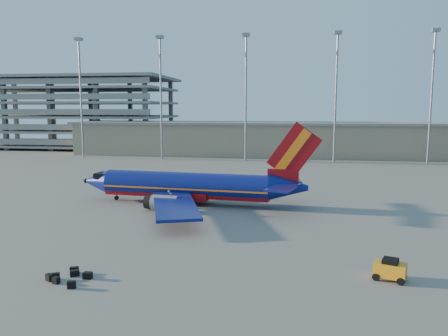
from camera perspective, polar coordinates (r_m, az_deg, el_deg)
The scene contains 7 objects.
ground at distance 55.85m, azimuth 3.17°, elevation -4.64°, with size 220.00×220.00×0.00m, color slate.
terminal_building at distance 112.67m, azimuth 11.08°, elevation 3.75°, with size 122.00×16.00×8.50m.
parking_garage at distance 144.81m, azimuth -19.19°, elevation 7.28°, with size 62.00×32.00×21.40m.
light_mast_row at distance 100.45m, azimuth 8.67°, elevation 10.88°, with size 101.60×1.60×28.65m.
aircraft_main at distance 55.14m, azimuth -4.23°, elevation -2.44°, with size 31.03×29.74×10.51m.
baggage_tug at distance 33.62m, azimuth 20.86°, elevation -12.24°, with size 2.49×1.99×1.55m.
luggage_pile at distance 33.67m, azimuth -19.61°, elevation -13.18°, with size 3.12×3.07×0.51m.
Camera 1 is at (5.06, -54.30, 12.06)m, focal length 35.00 mm.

